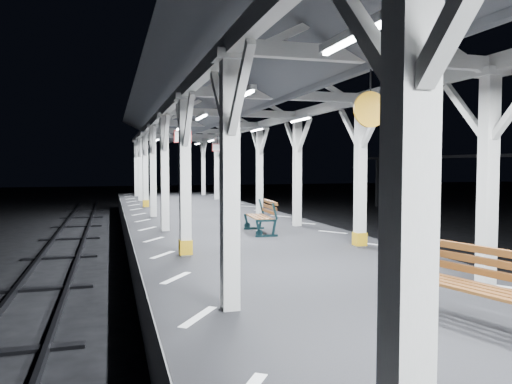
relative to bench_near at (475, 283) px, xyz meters
name	(u,v)px	position (x,y,z in m)	size (l,w,h in m)	color
ground	(312,324)	(-0.67, 3.34, -1.48)	(120.00, 120.00, 0.00)	black
platform	(313,297)	(-0.67, 3.34, -0.98)	(6.00, 50.00, 1.00)	black
hazard_stripes_left	(176,278)	(-3.12, 3.34, -0.48)	(1.00, 48.00, 0.01)	silver
hazard_stripes_right	(430,262)	(1.78, 3.34, -0.48)	(1.00, 48.00, 0.01)	silver
track_left	(9,348)	(-5.67, 3.34, -1.40)	(2.20, 60.00, 0.16)	#2D2D33
canopy	(314,69)	(-0.67, 3.32, 3.08)	(5.40, 49.00, 4.65)	silver
bench_near	(475,283)	(0.00, 0.00, 0.00)	(1.02, 1.76, 0.90)	black
bench_mid	(263,216)	(-0.12, 8.17, 0.00)	(0.73, 1.69, 0.89)	black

